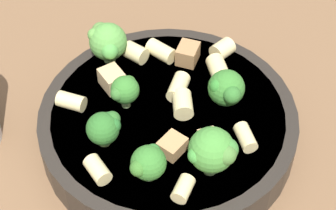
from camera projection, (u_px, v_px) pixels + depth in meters
name	position (u px, v px, depth m)	size (l,w,h in m)	color
ground_plane	(168.00, 137.00, 0.53)	(2.00, 2.00, 0.00)	brown
pasta_bowl	(168.00, 123.00, 0.52)	(0.24, 0.24, 0.03)	#28231E
broccoli_floret_0	(107.00, 41.00, 0.54)	(0.04, 0.04, 0.04)	#84AD60
broccoli_floret_1	(213.00, 151.00, 0.44)	(0.04, 0.04, 0.05)	#84AD60
broccoli_floret_2	(148.00, 163.00, 0.44)	(0.03, 0.03, 0.03)	#84AD60
broccoli_floret_3	(105.00, 127.00, 0.47)	(0.03, 0.03, 0.03)	#93B766
broccoli_floret_4	(227.00, 89.00, 0.50)	(0.03, 0.04, 0.04)	#84AD60
broccoli_floret_5	(125.00, 90.00, 0.50)	(0.03, 0.03, 0.03)	#9EC175
rigatoni_0	(178.00, 87.00, 0.52)	(0.02, 0.02, 0.03)	beige
rigatoni_1	(71.00, 101.00, 0.51)	(0.01, 0.01, 0.03)	beige
rigatoni_2	(183.00, 104.00, 0.50)	(0.02, 0.02, 0.02)	beige
rigatoni_3	(161.00, 51.00, 0.55)	(0.02, 0.02, 0.03)	beige
rigatoni_4	(222.00, 49.00, 0.55)	(0.02, 0.02, 0.02)	beige
rigatoni_5	(214.00, 67.00, 0.54)	(0.02, 0.02, 0.03)	beige
rigatoni_6	(183.00, 189.00, 0.44)	(0.01, 0.01, 0.02)	beige
rigatoni_7	(98.00, 170.00, 0.46)	(0.01, 0.01, 0.02)	beige
rigatoni_8	(245.00, 137.00, 0.48)	(0.01, 0.01, 0.03)	beige
rigatoni_9	(136.00, 53.00, 0.55)	(0.02, 0.02, 0.02)	beige
chicken_chunk_0	(112.00, 79.00, 0.52)	(0.02, 0.02, 0.02)	tan
chicken_chunk_1	(212.00, 136.00, 0.48)	(0.02, 0.02, 0.01)	tan
chicken_chunk_2	(188.00, 54.00, 0.55)	(0.02, 0.02, 0.02)	#A87A4C
chicken_chunk_3	(172.00, 146.00, 0.47)	(0.02, 0.02, 0.01)	tan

